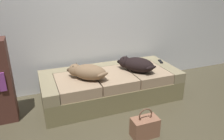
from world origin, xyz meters
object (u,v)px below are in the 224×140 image
(tv_remote, at_px, (160,61))
(dog_dark, at_px, (136,64))
(handbag, at_px, (145,127))
(couch, at_px, (111,85))
(dog_tan, at_px, (87,72))

(tv_remote, bearing_deg, dog_dark, -143.47)
(dog_dark, relative_size, handbag, 1.50)
(couch, xyz_separation_m, dog_dark, (0.37, -0.11, 0.34))
(tv_remote, bearing_deg, dog_tan, -154.02)
(couch, height_order, dog_dark, dog_dark)
(dog_tan, distance_m, dog_dark, 0.77)
(couch, relative_size, dog_tan, 3.67)
(tv_remote, xyz_separation_m, handbag, (-0.90, -1.11, -0.34))
(dog_tan, xyz_separation_m, dog_dark, (0.77, 0.02, 0.00))
(couch, height_order, handbag, couch)
(couch, bearing_deg, dog_tan, -162.68)
(dog_dark, xyz_separation_m, handbag, (-0.32, -0.90, -0.44))
(couch, distance_m, tv_remote, 0.98)
(dog_dark, height_order, tv_remote, dog_dark)
(couch, bearing_deg, dog_dark, -16.28)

